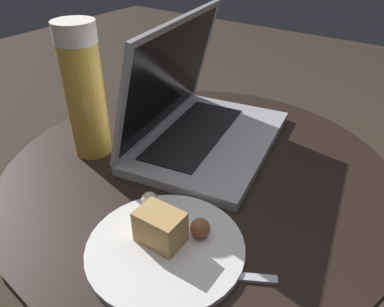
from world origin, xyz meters
The scene contains 6 objects.
table centered at (0.00, 0.00, 0.38)m, with size 0.72×0.72×0.54m.
napkin centered at (-0.18, -0.09, 0.54)m, with size 0.18×0.17×0.00m.
laptop centered at (0.08, 0.06, 0.59)m, with size 0.39×0.30×0.25m.
beer_glass centered at (-0.07, 0.21, 0.66)m, with size 0.07×0.07×0.25m.
snack_plate centered at (-0.19, -0.07, 0.55)m, with size 0.22×0.22×0.06m.
fork centered at (-0.20, -0.14, 0.54)m, with size 0.10×0.16×0.00m.
Camera 1 is at (-0.47, -0.33, 0.94)m, focal length 35.00 mm.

